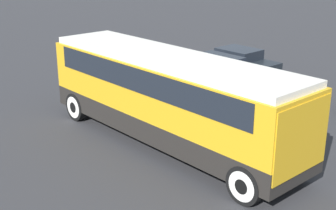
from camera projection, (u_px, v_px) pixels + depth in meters
The scene contains 4 objects.
ground_plane at pixel (168, 144), 16.81m from camera, with size 120.00×120.00×0.00m, color #2D2D30.
tour_bus at pixel (170, 92), 16.10m from camera, with size 10.73×2.66×3.27m.
parked_car_mid at pixel (219, 71), 23.56m from camera, with size 4.59×1.83×1.48m.
parked_car_far at pixel (240, 62), 25.23m from camera, with size 4.10×1.90×1.48m.
Camera 1 is at (11.51, -10.29, 6.80)m, focal length 50.00 mm.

